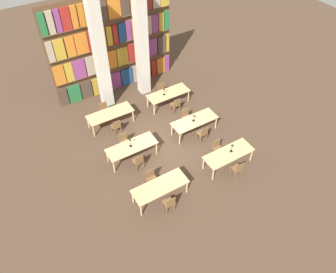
% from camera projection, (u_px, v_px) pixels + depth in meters
% --- Properties ---
extents(ground_plane, '(40.00, 40.00, 0.00)m').
position_uv_depth(ground_plane, '(165.00, 143.00, 15.99)').
color(ground_plane, '#4C3828').
extents(bookshelf_bank, '(6.96, 0.35, 5.50)m').
position_uv_depth(bookshelf_bank, '(113.00, 46.00, 17.39)').
color(bookshelf_bank, brown).
rests_on(bookshelf_bank, ground_plane).
extents(pillar_left, '(0.56, 0.56, 6.00)m').
position_uv_depth(pillar_left, '(100.00, 56.00, 16.06)').
color(pillar_left, beige).
rests_on(pillar_left, ground_plane).
extents(pillar_center, '(0.56, 0.56, 6.00)m').
position_uv_depth(pillar_center, '(141.00, 44.00, 16.90)').
color(pillar_center, beige).
rests_on(pillar_center, ground_plane).
extents(reading_table_0, '(2.33, 0.88, 0.76)m').
position_uv_depth(reading_table_0, '(160.00, 187.00, 13.29)').
color(reading_table_0, tan).
rests_on(reading_table_0, ground_plane).
extents(chair_0, '(0.42, 0.40, 0.88)m').
position_uv_depth(chair_0, '(169.00, 203.00, 13.00)').
color(chair_0, brown).
rests_on(chair_0, ground_plane).
extents(chair_1, '(0.42, 0.40, 0.88)m').
position_uv_depth(chair_1, '(152.00, 178.00, 13.88)').
color(chair_1, brown).
rests_on(chair_1, ground_plane).
extents(reading_table_1, '(2.33, 0.88, 0.76)m').
position_uv_depth(reading_table_1, '(229.00, 154.00, 14.55)').
color(reading_table_1, tan).
rests_on(reading_table_1, ground_plane).
extents(chair_2, '(0.42, 0.40, 0.88)m').
position_uv_depth(chair_2, '(238.00, 168.00, 14.25)').
color(chair_2, brown).
rests_on(chair_2, ground_plane).
extents(chair_3, '(0.42, 0.40, 0.88)m').
position_uv_depth(chair_3, '(218.00, 148.00, 15.13)').
color(chair_3, brown).
rests_on(chair_3, ground_plane).
extents(desk_lamp_0, '(0.14, 0.14, 0.44)m').
position_uv_depth(desk_lamp_0, '(232.00, 147.00, 14.38)').
color(desk_lamp_0, black).
rests_on(desk_lamp_0, reading_table_1).
extents(reading_table_2, '(2.33, 0.88, 0.76)m').
position_uv_depth(reading_table_2, '(132.00, 147.00, 14.86)').
color(reading_table_2, tan).
rests_on(reading_table_2, ground_plane).
extents(chair_4, '(0.42, 0.40, 0.88)m').
position_uv_depth(chair_4, '(138.00, 161.00, 14.56)').
color(chair_4, brown).
rests_on(chair_4, ground_plane).
extents(chair_5, '(0.42, 0.40, 0.88)m').
position_uv_depth(chair_5, '(124.00, 141.00, 15.44)').
color(chair_5, brown).
rests_on(chair_5, ground_plane).
extents(desk_lamp_1, '(0.14, 0.14, 0.47)m').
position_uv_depth(desk_lamp_1, '(130.00, 141.00, 14.58)').
color(desk_lamp_1, black).
rests_on(desk_lamp_1, reading_table_2).
extents(reading_table_3, '(2.33, 0.88, 0.76)m').
position_uv_depth(reading_table_3, '(195.00, 121.00, 16.10)').
color(reading_table_3, tan).
rests_on(reading_table_3, ground_plane).
extents(chair_6, '(0.42, 0.40, 0.88)m').
position_uv_depth(chair_6, '(203.00, 133.00, 15.81)').
color(chair_6, brown).
rests_on(chair_6, ground_plane).
extents(chair_7, '(0.42, 0.40, 0.88)m').
position_uv_depth(chair_7, '(186.00, 116.00, 16.69)').
color(chair_7, brown).
rests_on(chair_7, ground_plane).
extents(desk_lamp_2, '(0.14, 0.14, 0.39)m').
position_uv_depth(desk_lamp_2, '(194.00, 117.00, 15.84)').
color(desk_lamp_2, black).
rests_on(desk_lamp_2, reading_table_3).
extents(reading_table_4, '(2.33, 0.88, 0.76)m').
position_uv_depth(reading_table_4, '(110.00, 114.00, 16.47)').
color(reading_table_4, tan).
rests_on(reading_table_4, ground_plane).
extents(chair_8, '(0.42, 0.40, 0.88)m').
position_uv_depth(chair_8, '(116.00, 126.00, 16.17)').
color(chair_8, brown).
rests_on(chair_8, ground_plane).
extents(chair_9, '(0.42, 0.40, 0.88)m').
position_uv_depth(chair_9, '(104.00, 110.00, 17.06)').
color(chair_9, brown).
rests_on(chair_9, ground_plane).
extents(reading_table_5, '(2.33, 0.88, 0.76)m').
position_uv_depth(reading_table_5, '(168.00, 94.00, 17.65)').
color(reading_table_5, tan).
rests_on(reading_table_5, ground_plane).
extents(chair_10, '(0.42, 0.40, 0.88)m').
position_uv_depth(chair_10, '(176.00, 104.00, 17.37)').
color(chair_10, brown).
rests_on(chair_10, ground_plane).
extents(chair_11, '(0.42, 0.40, 0.88)m').
position_uv_depth(chair_11, '(162.00, 90.00, 18.25)').
color(chair_11, brown).
rests_on(chair_11, ground_plane).
extents(desk_lamp_3, '(0.14, 0.14, 0.40)m').
position_uv_depth(desk_lamp_3, '(164.00, 91.00, 17.31)').
color(desk_lamp_3, black).
rests_on(desk_lamp_3, reading_table_5).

